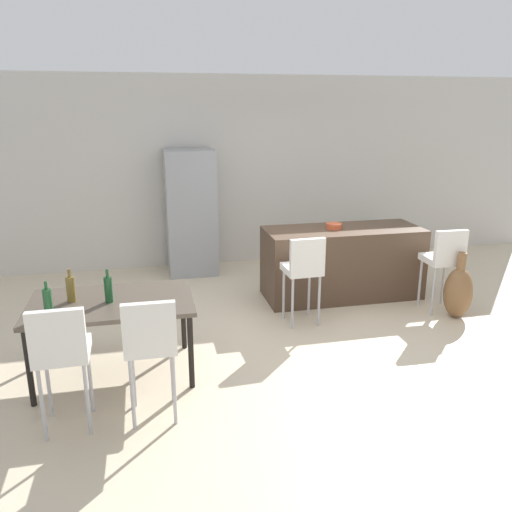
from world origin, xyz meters
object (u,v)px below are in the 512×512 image
bar_chair_middle (444,257)px  dining_chair_far (150,340)px  fruit_bowl (334,226)px  floor_vase (458,292)px  dining_table (112,307)px  dining_chair_near (61,349)px  wine_bottle_near (48,302)px  potted_plant (378,240)px  refrigerator (191,212)px  wine_bottle_left (108,289)px  wine_bottle_far (71,289)px  bar_chair_left (304,267)px  kitchen_island (342,263)px  wine_glass_middle (47,295)px

bar_chair_middle → dining_chair_far: bearing=-156.4°
dining_chair_far → fruit_bowl: bearing=44.3°
floor_vase → dining_table: bearing=-172.7°
floor_vase → fruit_bowl: bearing=140.2°
bar_chair_middle → dining_chair_near: size_ratio=1.00×
dining_chair_far → wine_bottle_near: size_ratio=3.41×
floor_vase → potted_plant: size_ratio=1.42×
potted_plant → bar_chair_middle: bearing=-96.3°
bar_chair_middle → refrigerator: refrigerator is taller
wine_bottle_left → dining_chair_far: bearing=-66.8°
dining_table → wine_bottle_far: bearing=170.2°
dining_table → dining_chair_far: (0.33, -0.82, 0.02)m
dining_chair_far → refrigerator: 3.86m
wine_bottle_left → wine_bottle_far: bearing=165.0°
bar_chair_left → refrigerator: refrigerator is taller
wine_bottle_near → potted_plant: 5.61m
bar_chair_middle → potted_plant: (0.25, 2.24, -0.37)m
wine_bottle_left → fruit_bowl: (2.73, 1.54, 0.09)m
kitchen_island → dining_table: (-2.85, -1.49, 0.22)m
bar_chair_middle → wine_bottle_left: bar_chair_middle is taller
bar_chair_middle → wine_bottle_left: (-3.84, -0.74, 0.16)m
bar_chair_left → floor_vase: (1.86, -0.21, -0.38)m
wine_bottle_left → dining_table: bearing=67.3°
fruit_bowl → potted_plant: (1.36, 1.44, -0.63)m
dining_chair_near → fruit_bowl: (3.05, 2.33, 0.26)m
dining_chair_far → wine_bottle_left: (-0.34, 0.79, 0.16)m
wine_bottle_near → floor_vase: wine_bottle_near is taller
wine_bottle_near → wine_glass_middle: (-0.04, 0.19, -0.00)m
bar_chair_middle → potted_plant: bar_chair_middle is taller
fruit_bowl → potted_plant: bearing=46.7°
kitchen_island → dining_chair_near: 3.93m
bar_chair_middle → wine_bottle_left: 3.92m
floor_vase → wine_bottle_left: bearing=-172.3°
dining_chair_far → floor_vase: 3.86m
wine_bottle_near → refrigerator: bearing=64.8°
bar_chair_left → dining_chair_near: 2.84m
dining_chair_far → potted_plant: dining_chair_far is taller
refrigerator → kitchen_island: bearing=-38.9°
bar_chair_left → wine_bottle_near: (-2.55, -0.97, 0.17)m
dining_table → dining_chair_near: 0.88m
dining_chair_near → fruit_bowl: dining_chair_near is taller
dining_chair_far → floor_vase: dining_chair_far is taller
potted_plant → kitchen_island: bearing=-130.1°
dining_chair_far → refrigerator: bearing=79.6°
bar_chair_left → fruit_bowl: size_ratio=5.11×
bar_chair_left → wine_bottle_left: (-2.08, -0.74, 0.16)m
wine_glass_middle → floor_vase: wine_glass_middle is taller
bar_chair_middle → dining_chair_far: same height
potted_plant → refrigerator: bearing=179.8°
wine_bottle_left → wine_glass_middle: (-0.52, -0.04, 0.00)m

